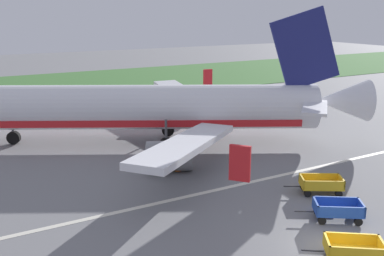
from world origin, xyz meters
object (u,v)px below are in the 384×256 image
baggage_cart_second_in_row (354,250)px  traffic_cone_near_plane (178,166)px  baggage_cart_fourth_in_row (321,184)px  baggage_cart_third_in_row (338,210)px  airplane (149,108)px

baggage_cart_second_in_row → traffic_cone_near_plane: (-1.55, 14.17, -0.25)m
baggage_cart_fourth_in_row → traffic_cone_near_plane: size_ratio=4.93×
baggage_cart_fourth_in_row → traffic_cone_near_plane: (-5.87, 7.85, -0.25)m
baggage_cart_third_in_row → airplane: bearing=99.8°
baggage_cart_second_in_row → baggage_cart_fourth_in_row: bearing=55.7°
airplane → baggage_cart_third_in_row: (3.11, -17.96, -2.45)m
traffic_cone_near_plane → baggage_cart_third_in_row: bearing=-69.7°
airplane → traffic_cone_near_plane: size_ratio=49.98×
airplane → traffic_cone_near_plane: airplane is taller
airplane → traffic_cone_near_plane: (-0.93, -7.04, -2.71)m
airplane → baggage_cart_third_in_row: 18.39m
baggage_cart_third_in_row → baggage_cart_fourth_in_row: same height
airplane → baggage_cart_fourth_in_row: airplane is taller
traffic_cone_near_plane → airplane: bearing=82.5°
baggage_cart_fourth_in_row → traffic_cone_near_plane: 9.81m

